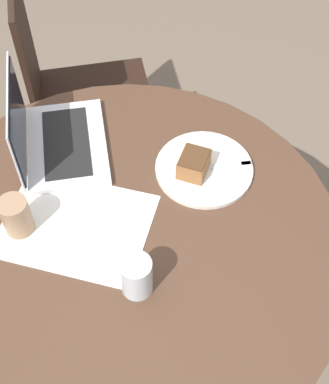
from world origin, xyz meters
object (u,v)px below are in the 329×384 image
Objects in this scene: chair at (75,98)px; laptop at (54,139)px; coffee_glass at (16,216)px; plate at (204,169)px.

chair is 2.89× the size of laptop.
chair is at bearing -91.98° from coffee_glass.
chair is 9.46× the size of coffee_glass.
laptop reaches higher than plate.
plate is 2.48× the size of coffee_glass.
coffee_glass is 0.27m from laptop.
laptop reaches higher than chair.
laptop reaches higher than coffee_glass.
coffee_glass is at bearing -12.47° from chair.
coffee_glass is (0.03, 0.75, 0.32)m from chair.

